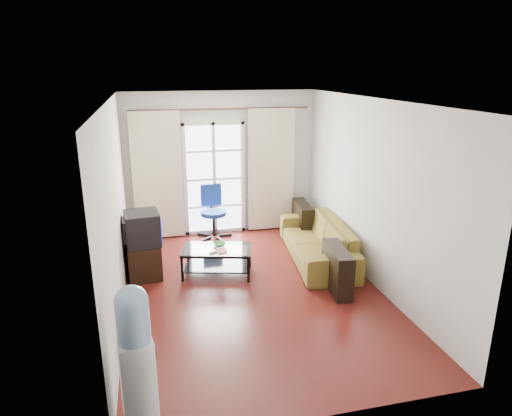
{
  "coord_description": "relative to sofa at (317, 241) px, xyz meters",
  "views": [
    {
      "loc": [
        -1.34,
        -5.83,
        3.11
      ],
      "look_at": [
        0.14,
        0.35,
        1.14
      ],
      "focal_mm": 32.0,
      "sensor_mm": 36.0,
      "label": 1
    }
  ],
  "objects": [
    {
      "name": "tv_stand",
      "position": [
        -2.84,
        0.06,
        -0.06
      ],
      "size": [
        0.56,
        0.78,
        0.54
      ],
      "primitive_type": "cube",
      "rotation": [
        0.0,
        0.0,
        0.1
      ],
      "color": "black",
      "rests_on": "floor"
    },
    {
      "name": "radiator",
      "position": [
        -0.52,
        1.64,
        0.0
      ],
      "size": [
        0.64,
        0.12,
        0.64
      ],
      "primitive_type": "cube",
      "color": "#9E9EA1",
      "rests_on": "floor"
    },
    {
      "name": "coffee_table",
      "position": [
        -1.73,
        -0.2,
        -0.05
      ],
      "size": [
        1.18,
        0.85,
        0.43
      ],
      "rotation": [
        0.0,
        0.0,
        -0.26
      ],
      "color": "silver",
      "rests_on": "floor"
    },
    {
      "name": "ceiling",
      "position": [
        -1.32,
        -0.86,
        2.37
      ],
      "size": [
        5.2,
        5.2,
        0.0
      ],
      "primitive_type": "plane",
      "rotation": [
        3.14,
        0.0,
        0.0
      ],
      "color": "white",
      "rests_on": "wall_back"
    },
    {
      "name": "wall_back",
      "position": [
        -1.32,
        1.74,
        1.02
      ],
      "size": [
        3.6,
        0.02,
        2.7
      ],
      "primitive_type": "cube",
      "color": "silver",
      "rests_on": "floor"
    },
    {
      "name": "book",
      "position": [
        -1.75,
        -0.34,
        0.11
      ],
      "size": [
        0.15,
        0.2,
        0.02
      ],
      "primitive_type": "imported",
      "rotation": [
        0.0,
        0.0,
        -0.01
      ],
      "color": "#B32E16",
      "rests_on": "coffee_table"
    },
    {
      "name": "floor",
      "position": [
        -1.32,
        -0.86,
        -0.33
      ],
      "size": [
        5.2,
        5.2,
        0.0
      ],
      "primitive_type": "plane",
      "color": "#5A1B15",
      "rests_on": "ground"
    },
    {
      "name": "bowl",
      "position": [
        -1.67,
        -0.09,
        0.13
      ],
      "size": [
        0.3,
        0.3,
        0.05
      ],
      "primitive_type": "imported",
      "rotation": [
        0.0,
        0.0,
        0.27
      ],
      "color": "#308434",
      "rests_on": "coffee_table"
    },
    {
      "name": "remote",
      "position": [
        -1.79,
        -0.36,
        0.11
      ],
      "size": [
        0.18,
        0.12,
        0.02
      ],
      "primitive_type": "cube",
      "rotation": [
        0.0,
        0.0,
        0.42
      ],
      "color": "black",
      "rests_on": "coffee_table"
    },
    {
      "name": "wall_front",
      "position": [
        -1.32,
        -3.46,
        1.02
      ],
      "size": [
        3.6,
        0.02,
        2.7
      ],
      "primitive_type": "cube",
      "color": "silver",
      "rests_on": "floor"
    },
    {
      "name": "crt_tv",
      "position": [
        -2.85,
        -0.01,
        0.46
      ],
      "size": [
        0.59,
        0.59,
        0.5
      ],
      "rotation": [
        0.0,
        0.0,
        0.1
      ],
      "color": "black",
      "rests_on": "tv_stand"
    },
    {
      "name": "sofa",
      "position": [
        0.0,
        0.0,
        0.0
      ],
      "size": [
        2.42,
        1.35,
        0.65
      ],
      "primitive_type": "imported",
      "rotation": [
        0.0,
        0.0,
        -1.68
      ],
      "color": "olive",
      "rests_on": "floor"
    },
    {
      "name": "curtain_left",
      "position": [
        -2.52,
        1.62,
        0.87
      ],
      "size": [
        0.9,
        0.07,
        2.35
      ],
      "primitive_type": "cube",
      "color": "beige",
      "rests_on": "curtain_rod"
    },
    {
      "name": "water_cooler",
      "position": [
        -2.88,
        -3.21,
        0.42
      ],
      "size": [
        0.33,
        0.33,
        1.42
      ],
      "rotation": [
        0.0,
        0.0,
        0.14
      ],
      "color": "white",
      "rests_on": "floor"
    },
    {
      "name": "task_chair",
      "position": [
        -1.55,
        1.42,
        -0.03
      ],
      "size": [
        0.7,
        0.7,
        1.0
      ],
      "rotation": [
        0.0,
        0.0,
        0.03
      ],
      "color": "black",
      "rests_on": "floor"
    },
    {
      "name": "french_door",
      "position": [
        -1.47,
        1.68,
        0.75
      ],
      "size": [
        1.16,
        0.06,
        2.15
      ],
      "color": "white",
      "rests_on": "wall_back"
    },
    {
      "name": "curtain_right",
      "position": [
        -0.37,
        1.62,
        0.87
      ],
      "size": [
        0.9,
        0.07,
        2.35
      ],
      "primitive_type": "cube",
      "color": "beige",
      "rests_on": "curtain_rod"
    },
    {
      "name": "wall_right",
      "position": [
        0.48,
        -0.86,
        1.02
      ],
      "size": [
        0.02,
        5.2,
        2.7
      ],
      "primitive_type": "cube",
      "color": "silver",
      "rests_on": "floor"
    },
    {
      "name": "curtain_rod",
      "position": [
        -1.32,
        1.64,
        2.05
      ],
      "size": [
        3.3,
        0.04,
        0.04
      ],
      "primitive_type": "cylinder",
      "rotation": [
        0.0,
        1.57,
        0.0
      ],
      "color": "#4C3F2D",
      "rests_on": "wall_back"
    },
    {
      "name": "wall_left",
      "position": [
        -3.12,
        -0.86,
        1.02
      ],
      "size": [
        0.02,
        5.2,
        2.7
      ],
      "primitive_type": "cube",
      "color": "silver",
      "rests_on": "floor"
    }
  ]
}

